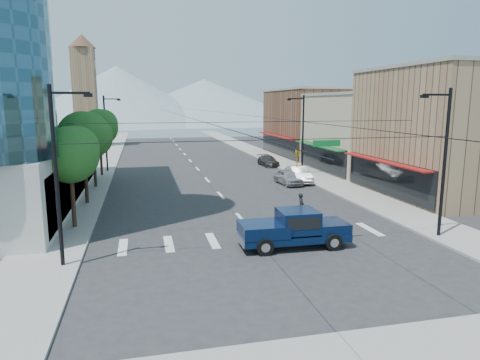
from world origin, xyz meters
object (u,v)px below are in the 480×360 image
at_px(pedestrian, 301,206).
at_px(parked_car_mid, 299,174).
at_px(parked_car_far, 268,161).
at_px(pickup_truck, 293,228).
at_px(parked_car_near, 288,177).

xyz_separation_m(pedestrian, parked_car_mid, (4.91, 13.46, -0.10)).
height_order(parked_car_mid, parked_car_far, parked_car_mid).
bearing_deg(parked_car_mid, pickup_truck, -107.39).
bearing_deg(parked_car_near, parked_car_mid, 25.32).
xyz_separation_m(pickup_truck, parked_car_near, (6.07, 18.18, -0.37)).
bearing_deg(pedestrian, parked_car_far, 7.14).
bearing_deg(parked_car_far, parked_car_mid, -94.75).
xyz_separation_m(parked_car_near, parked_car_mid, (1.46, 0.86, 0.08)).
relative_size(pickup_truck, parked_car_mid, 1.27).
bearing_deg(parked_car_near, pickup_truck, -113.59).
bearing_deg(pickup_truck, parked_car_mid, 69.56).
xyz_separation_m(pedestrian, parked_car_near, (3.45, 12.60, -0.18)).
relative_size(parked_car_mid, parked_car_far, 1.10).
xyz_separation_m(parked_car_mid, parked_car_far, (0.34, 12.07, -0.16)).
height_order(pickup_truck, parked_car_mid, pickup_truck).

